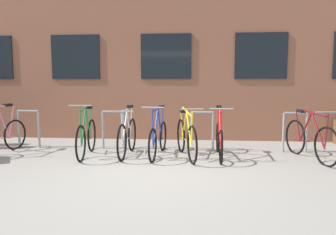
# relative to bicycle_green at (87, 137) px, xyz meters

# --- Properties ---
(ground_plane) EXTENTS (42.00, 42.00, 0.00)m
(ground_plane) POSITION_rel_bicycle_green_xyz_m (1.48, -1.22, -0.40)
(ground_plane) COLOR #9E998E
(storefront_building) EXTENTS (28.00, 6.24, 5.82)m
(storefront_building) POSITION_rel_bicycle_green_xyz_m (1.48, 5.08, 2.51)
(storefront_building) COLOR brown
(storefront_building) RESTS_ON ground
(bike_rack) EXTENTS (6.53, 0.05, 0.88)m
(bike_rack) POSITION_rel_bicycle_green_xyz_m (1.39, 0.68, 0.13)
(bike_rack) COLOR gray
(bike_rack) RESTS_ON ground
(bicycle_green) EXTENTS (0.44, 1.69, 1.10)m
(bicycle_green) POSITION_rel_bicycle_green_xyz_m (0.00, 0.00, 0.00)
(bicycle_green) COLOR black
(bicycle_green) RESTS_ON ground
(bicycle_yellow) EXTENTS (0.57, 1.75, 1.05)m
(bicycle_yellow) POSITION_rel_bicycle_green_xyz_m (2.06, 0.04, 0.00)
(bicycle_yellow) COLOR black
(bicycle_yellow) RESTS_ON ground
(bicycle_red) EXTENTS (0.44, 1.70, 1.06)m
(bicycle_red) POSITION_rel_bicycle_green_xyz_m (2.73, 0.10, -0.02)
(bicycle_red) COLOR black
(bicycle_red) RESTS_ON ground
(bicycle_silver) EXTENTS (0.44, 1.70, 1.05)m
(bicycle_silver) POSITION_rel_bicycle_green_xyz_m (0.83, 0.13, -0.00)
(bicycle_silver) COLOR black
(bicycle_silver) RESTS_ON ground
(bicycle_blue) EXTENTS (0.44, 1.75, 1.07)m
(bicycle_blue) POSITION_rel_bicycle_green_xyz_m (1.48, 0.12, -0.01)
(bicycle_blue) COLOR black
(bicycle_blue) RESTS_ON ground
(bicycle_maroon) EXTENTS (0.56, 1.75, 1.01)m
(bicycle_maroon) POSITION_rel_bicycle_green_xyz_m (4.49, 0.06, 0.00)
(bicycle_maroon) COLOR black
(bicycle_maroon) RESTS_ON ground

